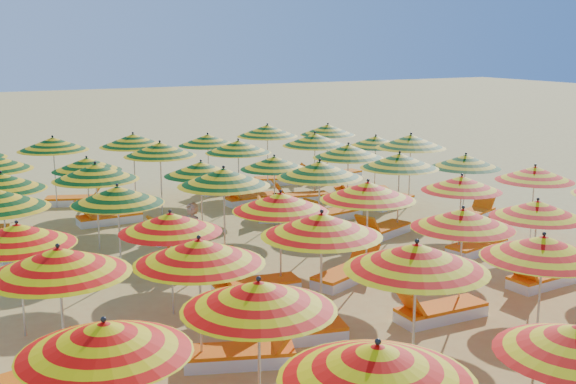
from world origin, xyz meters
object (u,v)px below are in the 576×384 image
object	(u,v)px
lounger_9	(30,381)
umbrella_38	(160,149)
umbrella_12	(59,261)
lounger_33	(339,175)
lounger_26	(108,218)
umbrella_44	(133,140)
umbrella_34	(348,151)
umbrella_37	(87,164)
umbrella_22	(462,183)
lounger_22	(287,215)
umbrella_27	(320,169)
umbrella_46	(267,131)
lounger_18	(382,231)
umbrella_20	(281,202)
umbrella_21	(368,191)
lounger_16	(478,246)
umbrella_13	(199,251)
lounger_10	(242,355)
lounger_27	(251,199)
umbrella_14	(322,225)
umbrella_23	(535,174)
umbrella_30	(1,182)
umbrella_40	(315,140)
lounger_11	(293,333)
lounger_15	(347,274)
umbrella_7	(259,296)
umbrella_9	(543,247)
umbrella_28	(399,161)
umbrella_15	(463,219)
umbrella_35	(411,141)
lounger_12	(439,311)
umbrella_26	(224,177)
lounger_17	(201,258)
umbrella_18	(17,234)
lounger_13	(543,278)
beachgoer_a	(192,236)
lounger_24	(390,202)
lounger_29	(360,191)
umbrella_16	(537,209)
lounger_23	(332,214)
umbrella_47	(328,130)
lounger_31	(223,188)
lounger_21	(182,234)
lounger_20	(30,249)
umbrella_25	(118,195)
umbrella_41	(376,141)
umbrella_19	(170,222)
lounger_14	(254,286)
umbrella_8	(416,257)
umbrella_45	(208,140)

from	to	relation	value
lounger_9	umbrella_38	bearing A→B (deg)	47.60
umbrella_12	lounger_33	world-z (taller)	umbrella_12
lounger_26	umbrella_44	bearing A→B (deg)	-124.15
umbrella_34	umbrella_37	xyz separation A→B (m)	(-6.74, 2.21, -0.17)
umbrella_22	lounger_22	xyz separation A→B (m)	(-2.03, 4.73, -1.56)
umbrella_27	umbrella_46	bearing A→B (deg)	73.58
lounger_18	lounger_33	size ratio (longest dim) A/B	1.01
umbrella_12	umbrella_20	size ratio (longest dim) A/B	1.01
umbrella_21	lounger_33	size ratio (longest dim) A/B	1.24
lounger_9	lounger_16	distance (m)	10.70
umbrella_46	lounger_18	world-z (taller)	umbrella_46
umbrella_13	umbrella_21	bearing A→B (deg)	27.75
lounger_10	lounger_27	distance (m)	11.11
umbrella_14	umbrella_37	distance (m)	9.25
umbrella_21	umbrella_23	distance (m)	5.02
umbrella_30	umbrella_40	size ratio (longest dim) A/B	0.80
lounger_11	lounger_15	world-z (taller)	same
umbrella_23	lounger_22	world-z (taller)	umbrella_23
umbrella_7	umbrella_9	size ratio (longest dim) A/B	1.05
umbrella_28	umbrella_15	bearing A→B (deg)	-114.35
umbrella_35	umbrella_37	distance (m)	9.31
umbrella_40	lounger_12	world-z (taller)	umbrella_40
umbrella_26	lounger_17	world-z (taller)	umbrella_26
lounger_33	umbrella_7	bearing A→B (deg)	44.37
umbrella_18	lounger_17	bearing A→B (deg)	29.66
lounger_11	lounger_13	size ratio (longest dim) A/B	1.02
lounger_18	beachgoer_a	xyz separation A→B (m)	(-5.20, -0.26, 0.59)
umbrella_44	lounger_24	world-z (taller)	umbrella_44
umbrella_35	lounger_29	distance (m)	2.69
umbrella_12	umbrella_16	size ratio (longest dim) A/B	1.15
lounger_18	lounger_23	xyz separation A→B (m)	(-0.23, 2.08, 0.00)
umbrella_47	lounger_24	bearing A→B (deg)	-95.27
lounger_24	lounger_27	world-z (taller)	same
umbrella_18	umbrella_38	bearing A→B (deg)	56.70
umbrella_14	umbrella_23	world-z (taller)	umbrella_14
umbrella_13	lounger_31	size ratio (longest dim) A/B	1.34
lounger_27	lounger_21	bearing A→B (deg)	38.40
umbrella_44	lounger_20	xyz separation A→B (m)	(-3.78, -4.47, -1.76)
umbrella_16	umbrella_12	bearing A→B (deg)	178.57
umbrella_21	lounger_22	size ratio (longest dim) A/B	1.24
umbrella_9	umbrella_12	size ratio (longest dim) A/B	0.89
umbrella_25	umbrella_40	distance (m)	8.81
umbrella_13	umbrella_41	bearing A→B (deg)	44.44
umbrella_20	lounger_33	xyz separation A→B (m)	(7.10, 9.37, -1.64)
umbrella_19	lounger_24	world-z (taller)	umbrella_19
lounger_11	lounger_14	xyz separation A→B (m)	(0.40, 2.39, 0.00)
umbrella_23	lounger_9	world-z (taller)	umbrella_23
umbrella_8	umbrella_38	xyz separation A→B (m)	(-0.04, 11.63, -0.03)
umbrella_45	lounger_12	world-z (taller)	umbrella_45
umbrella_47	lounger_23	size ratio (longest dim) A/B	1.14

